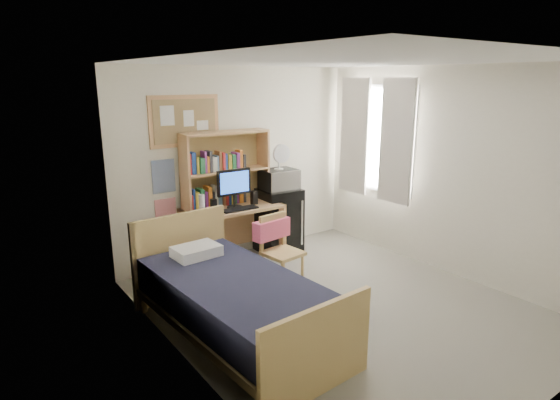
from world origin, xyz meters
TOP-DOWN VIEW (x-y plane):
  - floor at (0.00, 0.00)m, footprint 3.60×4.20m
  - ceiling at (0.00, 0.00)m, footprint 3.60×4.20m
  - wall_back at (0.00, 2.10)m, footprint 3.60×0.04m
  - wall_front at (0.00, -2.10)m, footprint 3.60×0.04m
  - wall_left at (-1.80, 0.00)m, footprint 0.04×4.20m
  - wall_right at (1.80, 0.00)m, footprint 0.04×4.20m
  - window_unit at (1.75, 1.20)m, footprint 0.10×1.40m
  - curtain_left at (1.72, 0.80)m, footprint 0.04×0.55m
  - curtain_right at (1.72, 1.60)m, footprint 0.04×0.55m
  - bulletin_board at (-0.78, 2.08)m, footprint 0.94×0.03m
  - poster_wave at (-1.10, 2.09)m, footprint 0.30×0.01m
  - poster_japan at (-1.10, 2.09)m, footprint 0.28×0.01m
  - desk at (-0.31, 1.76)m, footprint 1.30×0.67m
  - desk_chair at (-0.22, 0.77)m, footprint 0.49×0.49m
  - mini_fridge at (0.46, 1.81)m, footprint 0.58×0.58m
  - bed at (-1.23, 0.14)m, footprint 1.21×2.26m
  - hutch at (-0.31, 1.91)m, footprint 1.19×0.33m
  - monitor at (-0.32, 1.70)m, footprint 0.47×0.05m
  - keyboard at (-0.32, 1.56)m, footprint 0.48×0.16m
  - speaker_left at (-0.62, 1.71)m, footprint 0.07×0.07m
  - speaker_right at (-0.02, 1.69)m, footprint 0.08×0.08m
  - water_bottle at (-0.80, 1.67)m, footprint 0.07×0.07m
  - hoodie at (-0.24, 0.97)m, footprint 0.50×0.20m
  - microwave at (0.46, 1.79)m, footprint 0.50×0.39m
  - desk_fan at (0.46, 1.79)m, footprint 0.27×0.27m
  - pillow at (-1.27, 0.88)m, footprint 0.49×0.35m

SIDE VIEW (x-z plane):
  - floor at x=0.00m, z-range -0.02..0.00m
  - bed at x=-1.23m, z-range 0.00..0.61m
  - desk at x=-0.31m, z-range 0.00..0.81m
  - desk_chair at x=-0.22m, z-range 0.00..0.89m
  - mini_fridge at x=0.46m, z-range 0.00..0.93m
  - pillow at x=-1.27m, z-range 0.61..0.72m
  - hoodie at x=-0.24m, z-range 0.57..0.81m
  - poster_japan at x=-1.10m, z-range 0.60..0.96m
  - keyboard at x=-0.32m, z-range 0.81..0.83m
  - speaker_left at x=-0.62m, z-range 0.81..0.96m
  - speaker_right at x=-0.02m, z-range 0.81..0.99m
  - water_bottle at x=-0.80m, z-range 0.81..1.05m
  - monitor at x=-0.32m, z-range 0.81..1.31m
  - microwave at x=0.46m, z-range 0.93..1.21m
  - poster_wave at x=-1.10m, z-range 1.04..1.46m
  - hutch at x=-0.31m, z-range 0.81..1.78m
  - wall_back at x=0.00m, z-range 0.00..2.60m
  - wall_front at x=0.00m, z-range 0.00..2.60m
  - wall_left at x=-1.80m, z-range 0.00..2.60m
  - wall_right at x=1.80m, z-range 0.00..2.60m
  - desk_fan at x=0.46m, z-range 1.21..1.53m
  - window_unit at x=1.75m, z-range 0.75..2.45m
  - curtain_left at x=1.72m, z-range 0.75..2.45m
  - curtain_right at x=1.72m, z-range 0.75..2.45m
  - bulletin_board at x=-0.78m, z-range 1.60..2.24m
  - ceiling at x=0.00m, z-range 2.59..2.61m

